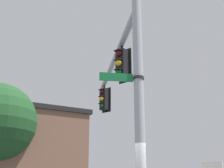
{
  "coord_description": "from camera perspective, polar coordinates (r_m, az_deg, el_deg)",
  "views": [
    {
      "loc": [
        -4.47,
        6.2,
        1.54
      ],
      "look_at": [
        3.39,
        -2.84,
        5.48
      ],
      "focal_mm": 49.09,
      "sensor_mm": 36.0,
      "label": 1
    }
  ],
  "objects": [
    {
      "name": "mast_arm",
      "position": [
        12.35,
        0.43,
        4.37
      ],
      "size": [
        6.01,
        5.08,
        0.21
      ],
      "primitive_type": "cylinder",
      "rotation": [
        0.0,
        1.57,
        5.59
      ],
      "color": "#ADB2B7"
    },
    {
      "name": "traffic_light_mid_inner",
      "position": [
        14.88,
        -1.52,
        -2.85
      ],
      "size": [
        0.54,
        0.49,
        1.31
      ],
      "color": "black"
    },
    {
      "name": "storefront_building",
      "position": [
        21.41,
        -18.21,
        -13.04
      ],
      "size": [
        9.07,
        10.1,
        6.24
      ],
      "color": "brown",
      "rests_on": "ground"
    },
    {
      "name": "signal_pole",
      "position": [
        7.9,
        5.07,
        -3.49
      ],
      "size": [
        0.26,
        0.26,
        7.07
      ],
      "primitive_type": "cylinder",
      "color": "#ADB2B7",
      "rests_on": "ground"
    },
    {
      "name": "traffic_light_nearest_pole",
      "position": [
        10.55,
        1.82,
        3.71
      ],
      "size": [
        0.54,
        0.49,
        1.31
      ],
      "color": "black"
    },
    {
      "name": "street_name_sign",
      "position": [
        8.04,
        3.04,
        1.17
      ],
      "size": [
        0.83,
        0.96,
        0.22
      ],
      "color": "#147238"
    }
  ]
}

